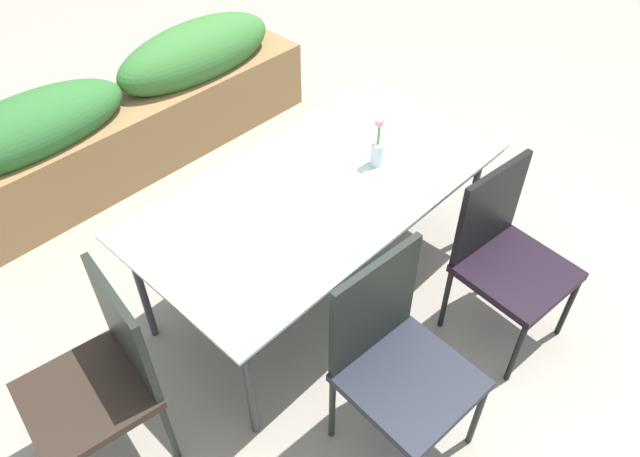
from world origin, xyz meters
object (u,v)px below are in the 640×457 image
Objects in this scene: planter_box at (128,116)px; dining_table at (320,192)px; chair_near_right at (506,251)px; chair_near_left at (396,355)px; flower_vase at (377,146)px; chair_end_left at (102,373)px.

dining_table is at bearing -88.36° from planter_box.
chair_near_right is 0.95× the size of chair_near_left.
dining_table is at bearing 164.97° from flower_vase.
chair_end_left is 1.59m from flower_vase.
dining_table is at bearing -55.84° from chair_near_right.
flower_vase is (1.56, -0.07, 0.30)m from chair_end_left.
chair_near_left is at bearing -117.11° from dining_table.
flower_vase reaches higher than dining_table.
chair_near_right reaches higher than dining_table.
chair_near_right is at bearing -79.20° from planter_box.
flower_vase is at bearing -130.94° from chair_near_left.
chair_near_left is at bearing 6.00° from chair_near_right.
planter_box is (-0.05, 1.68, -0.29)m from dining_table.
chair_end_left is 3.40× the size of flower_vase.
dining_table is 0.69× the size of planter_box.
flower_vase is at bearing -78.32° from planter_box.
chair_end_left is at bearing 177.34° from flower_vase.
chair_near_left is (-0.83, 0.00, 0.03)m from chair_near_right.
flower_vase is 0.10× the size of planter_box.
chair_near_left reaches higher than chair_end_left.
planter_box is at bearing -93.79° from chair_near_left.
dining_table is 0.91m from chair_near_left.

